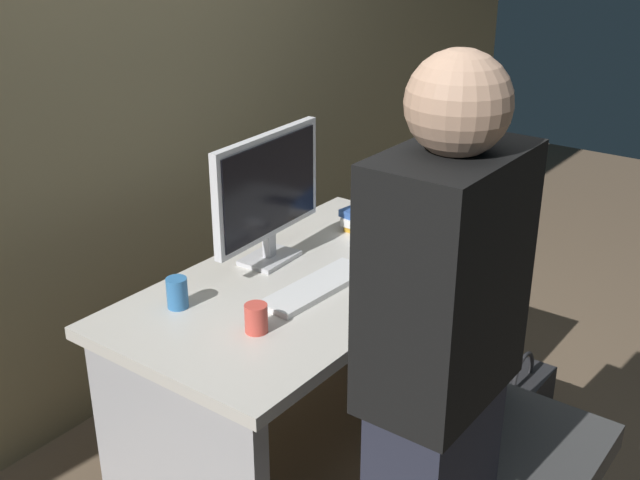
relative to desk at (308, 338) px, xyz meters
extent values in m
plane|color=brown|center=(0.00, 0.00, -0.51)|extent=(9.00, 9.00, 0.00)
cube|color=#8C7F5B|center=(0.00, 0.90, 0.99)|extent=(6.40, 0.10, 3.00)
cube|color=beige|center=(0.00, 0.00, 0.21)|extent=(1.39, 0.75, 0.04)
cube|color=#B2B2B7|center=(-0.64, 0.00, -0.16)|extent=(0.06, 0.67, 0.70)
cube|color=#B2B2B7|center=(0.64, 0.00, -0.16)|extent=(0.06, 0.67, 0.70)
cube|color=#3F3F3F|center=(-0.05, -0.81, -0.05)|extent=(0.44, 0.44, 0.08)
cube|color=#3F3F3F|center=(-0.05, -0.62, 0.21)|extent=(0.40, 0.06, 0.44)
cube|color=black|center=(-0.47, -0.74, 0.63)|extent=(0.40, 0.24, 0.58)
sphere|color=tan|center=(-0.47, -0.74, 1.02)|extent=(0.22, 0.22, 0.22)
cube|color=silver|center=(0.03, 0.19, 0.24)|extent=(0.21, 0.15, 0.02)
cube|color=silver|center=(0.03, 0.19, 0.29)|extent=(0.04, 0.03, 0.08)
cube|color=silver|center=(0.03, 0.19, 0.51)|extent=(0.54, 0.06, 0.36)
cube|color=black|center=(0.03, 0.18, 0.51)|extent=(0.50, 0.03, 0.32)
cube|color=white|center=(-0.05, -0.08, 0.24)|extent=(0.44, 0.15, 0.02)
ellipsoid|color=white|center=(0.27, -0.07, 0.25)|extent=(0.06, 0.10, 0.03)
cylinder|color=#D84C3F|center=(-0.37, -0.10, 0.28)|extent=(0.07, 0.07, 0.09)
cylinder|color=#3372B2|center=(-0.41, 0.20, 0.28)|extent=(0.07, 0.07, 0.10)
cube|color=gold|center=(0.49, 0.09, 0.24)|extent=(0.18, 0.16, 0.02)
cube|color=white|center=(0.48, 0.08, 0.27)|extent=(0.19, 0.14, 0.03)
cube|color=#3359A5|center=(0.49, 0.08, 0.30)|extent=(0.22, 0.16, 0.03)
cube|color=black|center=(0.55, -0.13, 0.24)|extent=(0.09, 0.15, 0.01)
cube|color=#262628|center=(0.56, -0.57, -0.38)|extent=(0.34, 0.14, 0.26)
torus|color=#262628|center=(0.56, -0.57, -0.22)|extent=(0.18, 0.02, 0.18)
camera|label=1|loc=(-1.86, -1.44, 1.39)|focal=43.96mm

